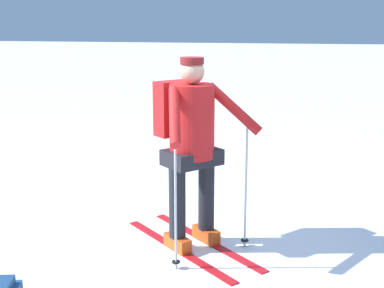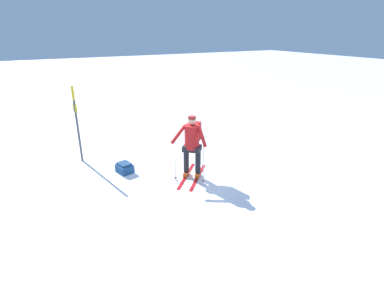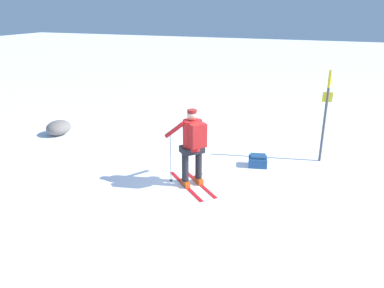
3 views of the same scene
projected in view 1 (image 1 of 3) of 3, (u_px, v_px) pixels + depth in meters
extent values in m
plane|color=white|center=(180.00, 239.00, 5.10)|extent=(80.00, 80.00, 0.00)
cube|color=red|center=(206.00, 241.00, 5.05)|extent=(1.18, 1.24, 0.01)
cube|color=#C64714|center=(206.00, 234.00, 5.03)|extent=(0.29, 0.29, 0.12)
cylinder|color=black|center=(206.00, 192.00, 4.94)|extent=(0.15, 0.15, 0.72)
cube|color=red|center=(178.00, 249.00, 4.86)|extent=(1.18, 1.24, 0.01)
cube|color=#C64714|center=(177.00, 243.00, 4.85)|extent=(0.29, 0.29, 0.12)
cylinder|color=black|center=(177.00, 199.00, 4.75)|extent=(0.15, 0.15, 0.72)
cube|color=black|center=(192.00, 157.00, 4.76)|extent=(0.58, 0.57, 0.14)
cylinder|color=red|center=(192.00, 121.00, 4.68)|extent=(0.40, 0.40, 0.65)
sphere|color=tan|center=(192.00, 72.00, 4.58)|extent=(0.22, 0.22, 0.22)
cylinder|color=maroon|center=(192.00, 61.00, 4.56)|extent=(0.21, 0.21, 0.06)
cube|color=maroon|center=(173.00, 108.00, 4.90)|extent=(0.37, 0.36, 0.50)
cylinder|color=#B2B7BC|center=(246.00, 185.00, 4.80)|extent=(0.02, 0.02, 1.18)
cylinder|color=black|center=(245.00, 240.00, 4.92)|extent=(0.07, 0.07, 0.01)
cylinder|color=red|center=(234.00, 109.00, 4.69)|extent=(0.18, 0.53, 0.45)
cylinder|color=#B2B7BC|center=(176.00, 202.00, 4.36)|extent=(0.02, 0.02, 1.18)
cylinder|color=black|center=(176.00, 262.00, 4.49)|extent=(0.07, 0.07, 0.01)
cylinder|color=red|center=(175.00, 116.00, 4.33)|extent=(0.53, 0.21, 0.45)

